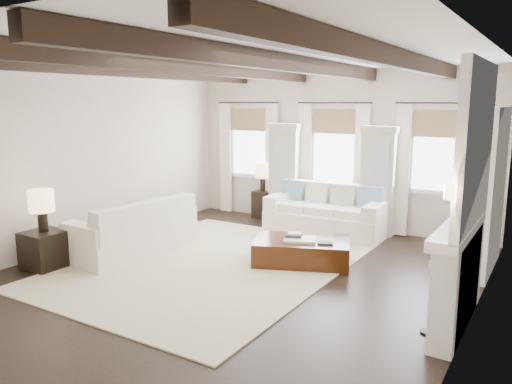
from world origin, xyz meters
The scene contains 16 objects.
ground centered at (0.00, 0.00, 0.00)m, with size 7.50×7.50×0.00m, color black.
room_shell centered at (0.75, 0.90, 1.89)m, with size 6.54×7.54×3.22m.
area_rug centered at (-0.61, 0.23, 0.01)m, with size 3.85×4.94×0.02m, color beige.
sofa_back centered at (0.16, 3.05, 0.39)m, with size 2.31×1.10×0.97m.
sofa_left centered at (-2.06, 0.08, 0.38)m, with size 1.15×2.26×0.94m.
ottoman centered at (0.58, 1.11, 0.20)m, with size 1.50×0.94×0.39m, color black.
tray centered at (0.58, 1.04, 0.41)m, with size 0.50×0.38×0.04m, color white.
book_lower centered at (0.45, 1.07, 0.45)m, with size 0.26×0.20×0.04m, color #262628.
book_upper centered at (0.47, 1.07, 0.49)m, with size 0.22×0.17×0.03m, color beige.
book_loose centered at (1.00, 1.08, 0.41)m, with size 0.24×0.18×0.03m, color #262628.
side_table_front centered at (-2.74, -1.20, 0.29)m, with size 0.59×0.59×0.59m, color black.
lamp_front centered at (-2.74, -1.20, 1.03)m, with size 0.38×0.38×0.66m.
side_table_back centered at (-1.63, 3.60, 0.30)m, with size 0.40×0.40×0.60m, color black.
lamp_back centered at (-1.63, 3.60, 1.02)m, with size 0.36×0.36×0.62m.
candlestick_near centered at (2.90, -0.36, 0.35)m, with size 0.17×0.17×0.85m.
candlestick_far centered at (2.90, 0.19, 0.32)m, with size 0.16×0.16×0.78m.
Camera 1 is at (4.01, -5.85, 2.57)m, focal length 35.00 mm.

